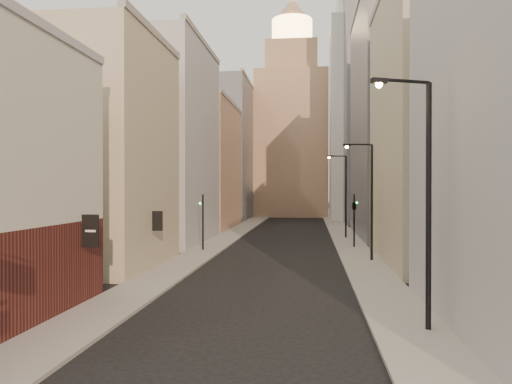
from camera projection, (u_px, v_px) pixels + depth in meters
name	position (u px, v px, depth m)	size (l,w,h in m)	color
sidewalk_left	(238.00, 231.00, 63.40)	(3.00, 140.00, 0.15)	gray
sidewalk_right	(341.00, 232.00, 61.99)	(3.00, 140.00, 0.15)	gray
left_bldg_beige	(101.00, 153.00, 35.11)	(8.00, 12.00, 16.00)	tan
left_bldg_grey	(166.00, 145.00, 51.00)	(8.00, 16.00, 20.00)	#A1A2A7
left_bldg_tan	(204.00, 167.00, 68.90)	(8.00, 18.00, 17.00)	#916E53
left_bldg_wingrid	(228.00, 152.00, 88.76)	(8.00, 20.00, 24.00)	gray
right_bldg_beige	(439.00, 127.00, 36.46)	(8.00, 16.00, 20.00)	tan
right_bldg_wingrid	(393.00, 122.00, 56.32)	(8.00, 20.00, 26.00)	gray
highrise	(403.00, 68.00, 83.40)	(21.00, 23.00, 51.20)	gray
clock_tower	(292.00, 127.00, 99.44)	(14.00, 14.00, 44.90)	#916E53
white_tower	(354.00, 111.00, 84.32)	(8.00, 8.00, 41.50)	silver
streetlamp_near	(423.00, 189.00, 18.96)	(2.40, 1.12, 9.64)	black
streetlamp_mid	(369.00, 195.00, 37.32)	(2.27, 0.78, 8.86)	black
streetlamp_far	(344.00, 191.00, 54.43)	(2.24, 1.11, 9.09)	black
traffic_light_left	(203.00, 212.00, 43.65)	(0.53, 0.41, 5.00)	black
traffic_light_right	(354.00, 206.00, 45.75)	(0.68, 0.68, 5.00)	black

